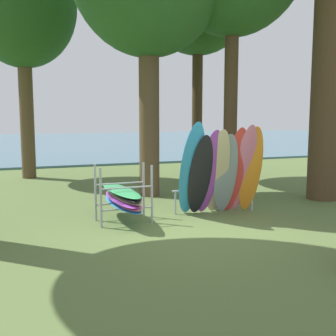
% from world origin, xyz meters
% --- Properties ---
extents(ground_plane, '(80.00, 80.00, 0.00)m').
position_xyz_m(ground_plane, '(0.00, 0.00, 0.00)').
color(ground_plane, '#566B38').
extents(lake_water, '(80.00, 36.00, 0.10)m').
position_xyz_m(lake_water, '(0.00, 29.53, 0.05)').
color(lake_water, '#477084').
rests_on(lake_water, ground).
extents(tree_far_left_back, '(3.83, 3.83, 8.42)m').
position_xyz_m(tree_far_left_back, '(-2.68, 8.87, 6.14)').
color(tree_far_left_back, brown).
rests_on(tree_far_left_back, ground).
extents(leaning_board_pile, '(2.11, 1.12, 2.18)m').
position_xyz_m(leaning_board_pile, '(1.28, 1.13, 1.01)').
color(leaning_board_pile, '#2D8ED1').
rests_on(leaning_board_pile, ground).
extents(board_storage_rack, '(1.15, 2.13, 1.25)m').
position_xyz_m(board_storage_rack, '(-0.98, 1.37, 0.55)').
color(board_storage_rack, '#9EA0A5').
rests_on(board_storage_rack, ground).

